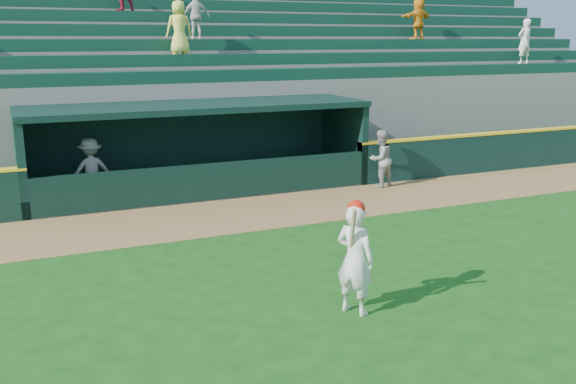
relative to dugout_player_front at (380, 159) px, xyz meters
name	(u,v)px	position (x,y,z in m)	size (l,w,h in m)	color
ground	(325,283)	(-4.90, -6.05, -0.83)	(120.00, 120.00, 0.00)	#144611
warning_track	(233,215)	(-4.90, -1.15, -0.83)	(40.00, 3.00, 0.01)	olive
field_wall_right	(557,147)	(7.35, 0.50, -0.23)	(15.50, 0.30, 1.20)	black
wall_stripe_right	(559,128)	(7.35, 0.50, 0.40)	(15.50, 0.32, 0.06)	yellow
dugout_player_front	(380,159)	(0.00, 0.00, 0.00)	(0.81, 0.63, 1.66)	#989893
dugout_player_inside	(91,170)	(-7.82, 1.62, 0.01)	(1.09, 0.63, 1.69)	#ACABA6
dugout	(195,142)	(-4.90, 1.96, 0.53)	(9.40, 2.80, 2.46)	slate
stands	(156,92)	(-4.93, 6.52, 1.57)	(34.50, 6.25, 7.55)	slate
batter_at_plate	(355,257)	(-5.06, -7.32, 0.08)	(0.68, 0.84, 1.84)	silver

